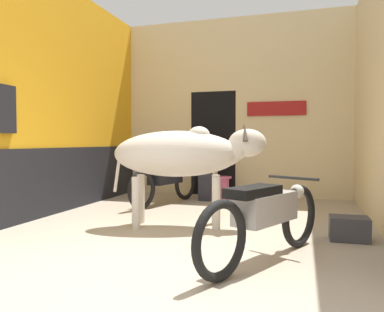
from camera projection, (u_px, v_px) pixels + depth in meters
The scene contains 9 objects.
ground_plane at pixel (124, 280), 3.16m from camera, with size 30.00×30.00×0.00m, color tan.
wall_left_shopfront at pixel (59, 101), 6.23m from camera, with size 0.25×5.11×3.81m.
wall_back_with_doorway at pixel (229, 120), 8.26m from camera, with size 4.80×0.93×3.81m.
cow at pixel (184, 154), 5.12m from camera, with size 2.14×1.07×1.42m.
motorcycle_near at pixel (265, 215), 3.61m from camera, with size 1.00×1.90×0.79m.
motorcycle_far at pixel (165, 180), 6.96m from camera, with size 0.76×1.95×0.79m.
shopkeeper_seated at pixel (207, 166), 7.46m from camera, with size 0.38×0.34×1.28m.
plastic_stool at pixel (223, 187), 7.56m from camera, with size 0.35×0.35×0.46m.
crate at pixel (349, 229), 4.41m from camera, with size 0.44×0.32×0.28m.
Camera 1 is at (1.44, -2.82, 1.17)m, focal length 35.00 mm.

